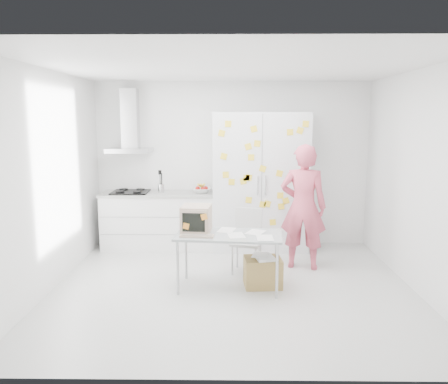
{
  "coord_description": "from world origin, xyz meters",
  "views": [
    {
      "loc": [
        -0.04,
        -5.25,
        2.11
      ],
      "look_at": [
        -0.12,
        0.77,
        1.09
      ],
      "focal_mm": 35.0,
      "sensor_mm": 36.0,
      "label": 1
    }
  ],
  "objects_px": {
    "chair": "(247,236)",
    "desk": "(208,226)",
    "person": "(303,207)",
    "cardboard_box": "(263,272)"
  },
  "relations": [
    {
      "from": "desk",
      "to": "chair",
      "type": "relative_size",
      "value": 1.54
    },
    {
      "from": "chair",
      "to": "cardboard_box",
      "type": "relative_size",
      "value": 1.79
    },
    {
      "from": "chair",
      "to": "cardboard_box",
      "type": "height_order",
      "value": "chair"
    },
    {
      "from": "desk",
      "to": "chair",
      "type": "height_order",
      "value": "desk"
    },
    {
      "from": "cardboard_box",
      "to": "chair",
      "type": "bearing_deg",
      "value": 107.06
    },
    {
      "from": "desk",
      "to": "person",
      "type": "bearing_deg",
      "value": 34.21
    },
    {
      "from": "chair",
      "to": "desk",
      "type": "bearing_deg",
      "value": -118.03
    },
    {
      "from": "person",
      "to": "cardboard_box",
      "type": "height_order",
      "value": "person"
    },
    {
      "from": "chair",
      "to": "person",
      "type": "bearing_deg",
      "value": 22.95
    },
    {
      "from": "person",
      "to": "chair",
      "type": "relative_size",
      "value": 2.02
    }
  ]
}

